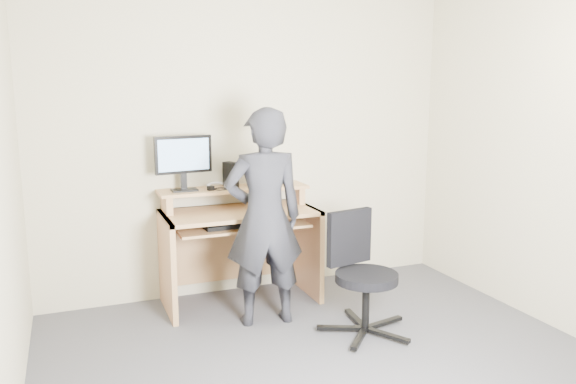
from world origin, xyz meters
TOP-DOWN VIEW (x-y plane):
  - ground at (0.00, 0.00)m, footprint 3.50×3.50m
  - back_wall at (0.00, 1.75)m, footprint 3.50×0.02m
  - desk at (-0.20, 1.53)m, footprint 1.20×0.60m
  - monitor at (-0.60, 1.59)m, footprint 0.45×0.13m
  - external_drive at (-0.21, 1.64)m, footprint 0.11×0.15m
  - travel_mug at (-0.04, 1.62)m, footprint 0.10×0.10m
  - smartphone at (0.12, 1.57)m, footprint 0.10×0.14m
  - charger at (-0.41, 1.54)m, footprint 0.05×0.05m
  - headphones at (-0.32, 1.66)m, footprint 0.18×0.18m
  - keyboard at (-0.28, 1.36)m, footprint 0.47×0.21m
  - mouse at (0.02, 1.35)m, footprint 0.11×0.08m
  - office_chair at (0.42, 0.62)m, footprint 0.66×0.65m
  - person at (-0.15, 1.01)m, footprint 0.60×0.42m

SIDE VIEW (x-z plane):
  - ground at x=0.00m, z-range 0.00..0.00m
  - office_chair at x=0.42m, z-range 0.04..0.87m
  - desk at x=-0.20m, z-range 0.09..1.00m
  - keyboard at x=-0.28m, z-range 0.65..0.68m
  - mouse at x=0.02m, z-range 0.75..0.79m
  - person at x=-0.15m, z-range 0.00..1.57m
  - smartphone at x=0.12m, z-range 0.91..0.92m
  - headphones at x=-0.32m, z-range 0.89..0.95m
  - charger at x=-0.41m, z-range 0.91..0.94m
  - travel_mug at x=-0.04m, z-range 0.91..1.10m
  - external_drive at x=-0.21m, z-range 0.91..1.11m
  - monitor at x=-0.60m, z-range 0.95..1.38m
  - back_wall at x=0.00m, z-range 0.00..2.50m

